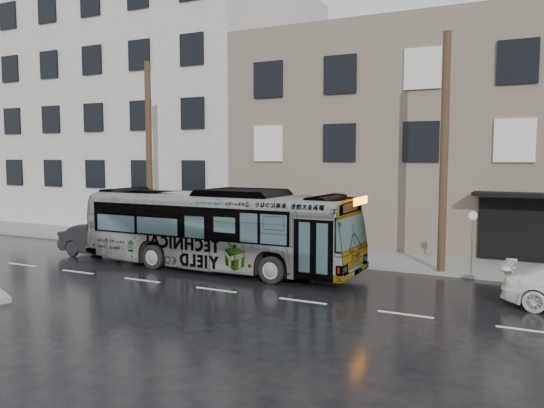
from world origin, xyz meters
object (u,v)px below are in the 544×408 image
at_px(bus, 217,229).
at_px(dark_sedan, 106,240).
at_px(utility_pole_front, 444,153).
at_px(utility_pole_rear, 149,154).
at_px(sign_post, 472,242).

bearing_deg(bus, dark_sedan, 90.52).
xyz_separation_m(utility_pole_front, utility_pole_rear, (-14.00, 0.00, 0.00)).
relative_size(utility_pole_front, sign_post, 3.75).
relative_size(utility_pole_rear, sign_post, 3.75).
height_order(utility_pole_rear, dark_sedan, utility_pole_rear).
bearing_deg(bus, sign_post, -71.75).
bearing_deg(sign_post, utility_pole_rear, 180.00).
height_order(utility_pole_rear, bus, utility_pole_rear).
bearing_deg(sign_post, bus, -162.82).
height_order(sign_post, bus, bus).
xyz_separation_m(utility_pole_front, sign_post, (1.10, 0.00, -3.30)).
height_order(utility_pole_front, bus, utility_pole_front).
xyz_separation_m(utility_pole_front, dark_sedan, (-14.25, -2.83, -3.90)).
height_order(sign_post, dark_sedan, sign_post).
relative_size(utility_pole_front, dark_sedan, 1.96).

